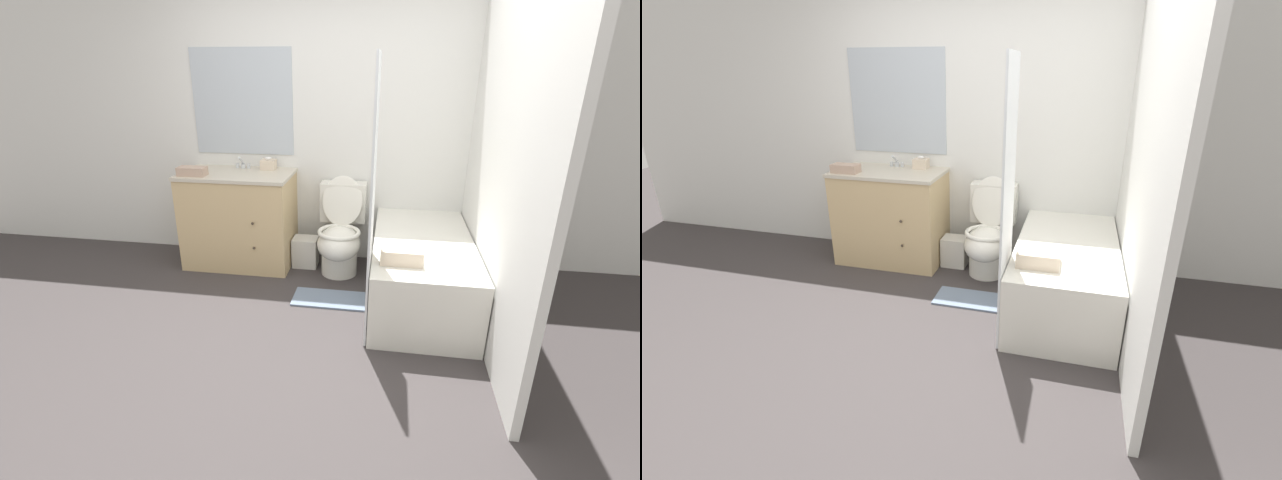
% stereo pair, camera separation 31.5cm
% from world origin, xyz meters
% --- Properties ---
extents(ground_plane, '(14.00, 14.00, 0.00)m').
position_xyz_m(ground_plane, '(0.00, 0.00, 0.00)').
color(ground_plane, '#383333').
extents(wall_back, '(8.00, 0.06, 2.50)m').
position_xyz_m(wall_back, '(-0.01, 1.68, 1.25)').
color(wall_back, silver).
rests_on(wall_back, ground_plane).
extents(wall_right, '(0.05, 2.66, 2.50)m').
position_xyz_m(wall_right, '(1.30, 0.83, 1.25)').
color(wall_right, silver).
rests_on(wall_right, ground_plane).
extents(vanity_cabinet, '(1.01, 0.61, 0.88)m').
position_xyz_m(vanity_cabinet, '(-0.77, 1.37, 0.45)').
color(vanity_cabinet, tan).
rests_on(vanity_cabinet, ground_plane).
extents(sink_faucet, '(0.14, 0.12, 0.12)m').
position_xyz_m(sink_faucet, '(-0.77, 1.55, 0.92)').
color(sink_faucet, silver).
rests_on(sink_faucet, vanity_cabinet).
extents(toilet, '(0.42, 0.66, 0.87)m').
position_xyz_m(toilet, '(0.19, 1.32, 0.36)').
color(toilet, silver).
rests_on(toilet, ground_plane).
extents(bathtub, '(0.76, 1.50, 0.53)m').
position_xyz_m(bathtub, '(0.89, 0.91, 0.27)').
color(bathtub, silver).
rests_on(bathtub, ground_plane).
extents(shower_curtain, '(0.01, 0.43, 1.85)m').
position_xyz_m(shower_curtain, '(0.50, 0.39, 0.93)').
color(shower_curtain, white).
rests_on(shower_curtain, ground_plane).
extents(wastebasket, '(0.23, 0.20, 0.28)m').
position_xyz_m(wastebasket, '(-0.15, 1.39, 0.14)').
color(wastebasket, silver).
rests_on(wastebasket, ground_plane).
extents(tissue_box, '(0.13, 0.12, 0.12)m').
position_xyz_m(tissue_box, '(-0.52, 1.54, 0.93)').
color(tissue_box, beige).
rests_on(tissue_box, vanity_cabinet).
extents(hand_towel_folded, '(0.25, 0.13, 0.08)m').
position_xyz_m(hand_towel_folded, '(-1.11, 1.20, 0.92)').
color(hand_towel_folded, tan).
rests_on(hand_towel_folded, vanity_cabinet).
extents(bath_towel_folded, '(0.28, 0.23, 0.10)m').
position_xyz_m(bath_towel_folded, '(0.71, 0.48, 0.58)').
color(bath_towel_folded, beige).
rests_on(bath_towel_folded, bathtub).
extents(bath_mat, '(0.60, 0.29, 0.02)m').
position_xyz_m(bath_mat, '(0.17, 0.76, 0.01)').
color(bath_mat, slate).
rests_on(bath_mat, ground_plane).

